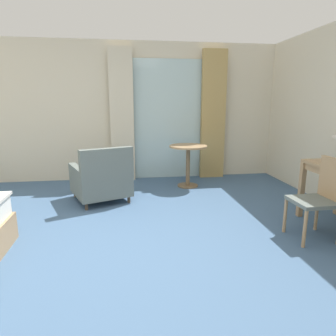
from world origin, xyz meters
The scene contains 8 objects.
ground centered at (0.00, 0.00, -0.05)m, with size 6.91×6.43×0.10m, color #426084.
wall_back centered at (0.00, 2.95, 1.26)m, with size 6.51×0.12×2.52m, color beige.
balcony_glass_door centered at (1.07, 2.87, 1.11)m, with size 1.27×0.02×2.22m, color silver.
curtain_panel_left centered at (0.21, 2.77, 1.19)m, with size 0.43×0.10×2.39m, color beige.
curtain_panel_right centered at (1.92, 2.77, 1.19)m, with size 0.46×0.10×2.39m, color tan.
desk_chair centered at (2.29, -0.02, 0.48)m, with size 0.44×0.42×0.88m.
armchair_by_window centered at (-0.10, 1.57, 0.33)m, with size 0.98×1.00×0.83m.
round_cafe_table centered at (1.32, 2.17, 0.53)m, with size 0.65×0.65×0.72m.
Camera 1 is at (0.27, -2.76, 1.44)m, focal length 31.78 mm.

